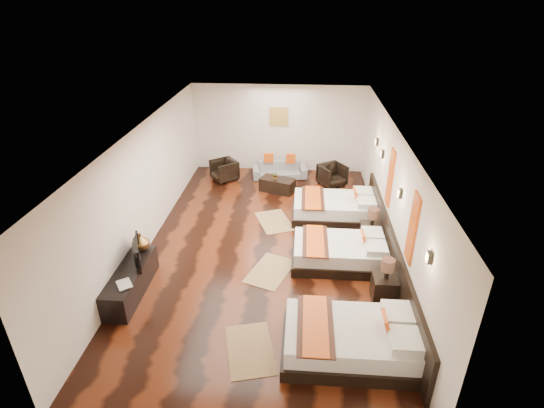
# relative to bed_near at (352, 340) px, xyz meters

# --- Properties ---
(floor) EXTENTS (5.50, 9.50, 0.01)m
(floor) POSITION_rel_bed_near_xyz_m (-1.70, 3.16, -0.29)
(floor) COLOR black
(floor) RESTS_ON ground
(ceiling) EXTENTS (5.50, 9.50, 0.01)m
(ceiling) POSITION_rel_bed_near_xyz_m (-1.70, 3.16, 2.51)
(ceiling) COLOR white
(ceiling) RESTS_ON floor
(back_wall) EXTENTS (5.50, 0.01, 2.80)m
(back_wall) POSITION_rel_bed_near_xyz_m (-1.70, 7.91, 1.11)
(back_wall) COLOR silver
(back_wall) RESTS_ON floor
(left_wall) EXTENTS (0.01, 9.50, 2.80)m
(left_wall) POSITION_rel_bed_near_xyz_m (-4.45, 3.16, 1.11)
(left_wall) COLOR silver
(left_wall) RESTS_ON floor
(right_wall) EXTENTS (0.01, 9.50, 2.80)m
(right_wall) POSITION_rel_bed_near_xyz_m (1.05, 3.16, 1.11)
(right_wall) COLOR silver
(right_wall) RESTS_ON floor
(headboard_panel) EXTENTS (0.08, 6.60, 0.90)m
(headboard_panel) POSITION_rel_bed_near_xyz_m (1.01, 2.36, 0.16)
(headboard_panel) COLOR black
(headboard_panel) RESTS_ON floor
(bed_near) EXTENTS (2.24, 1.40, 0.85)m
(bed_near) POSITION_rel_bed_near_xyz_m (0.00, 0.00, 0.00)
(bed_near) COLOR black
(bed_near) RESTS_ON floor
(bed_mid) EXTENTS (2.08, 1.31, 0.79)m
(bed_mid) POSITION_rel_bed_near_xyz_m (-0.00, 2.61, -0.02)
(bed_mid) COLOR black
(bed_mid) RESTS_ON floor
(bed_far) EXTENTS (2.20, 1.39, 0.84)m
(bed_far) POSITION_rel_bed_near_xyz_m (-0.00, 4.67, -0.00)
(bed_far) COLOR black
(bed_far) RESTS_ON floor
(nightstand_a) EXTENTS (0.47, 0.47, 0.94)m
(nightstand_a) POSITION_rel_bed_near_xyz_m (0.75, 1.41, 0.04)
(nightstand_a) COLOR black
(nightstand_a) RESTS_ON floor
(nightstand_b) EXTENTS (0.48, 0.48, 0.95)m
(nightstand_b) POSITION_rel_bed_near_xyz_m (0.75, 3.41, 0.04)
(nightstand_b) COLOR black
(nightstand_b) RESTS_ON floor
(jute_mat_near) EXTENTS (1.02, 1.35, 0.01)m
(jute_mat_near) POSITION_rel_bed_near_xyz_m (-1.68, -0.06, -0.29)
(jute_mat_near) COLOR #94734B
(jute_mat_near) RESTS_ON floor
(jute_mat_mid) EXTENTS (1.12, 1.39, 0.01)m
(jute_mat_mid) POSITION_rel_bed_near_xyz_m (-1.52, 2.16, -0.29)
(jute_mat_mid) COLOR #94734B
(jute_mat_mid) RESTS_ON floor
(jute_mat_far) EXTENTS (1.14, 1.39, 0.01)m
(jute_mat_far) POSITION_rel_bed_near_xyz_m (-1.58, 4.32, -0.29)
(jute_mat_far) COLOR #94734B
(jute_mat_far) RESTS_ON floor
(tv_console) EXTENTS (0.50, 1.80, 0.55)m
(tv_console) POSITION_rel_bed_near_xyz_m (-4.20, 1.25, -0.02)
(tv_console) COLOR black
(tv_console) RESTS_ON floor
(tv) EXTENTS (0.42, 0.84, 0.49)m
(tv) POSITION_rel_bed_near_xyz_m (-4.15, 1.48, 0.50)
(tv) COLOR black
(tv) RESTS_ON tv_console
(book) EXTENTS (0.39, 0.41, 0.03)m
(book) POSITION_rel_bed_near_xyz_m (-4.20, 0.71, 0.27)
(book) COLOR black
(book) RESTS_ON tv_console
(figurine) EXTENTS (0.43, 0.43, 0.38)m
(figurine) POSITION_rel_bed_near_xyz_m (-4.20, 1.97, 0.45)
(figurine) COLOR brown
(figurine) RESTS_ON tv_console
(sofa) EXTENTS (1.79, 0.92, 0.50)m
(sofa) POSITION_rel_bed_near_xyz_m (-1.62, 7.24, -0.04)
(sofa) COLOR gray
(sofa) RESTS_ON floor
(armchair_left) EXTENTS (1.01, 1.01, 0.66)m
(armchair_left) POSITION_rel_bed_near_xyz_m (-3.35, 6.88, 0.04)
(armchair_left) COLOR black
(armchair_left) RESTS_ON floor
(armchair_right) EXTENTS (1.00, 1.01, 0.67)m
(armchair_right) POSITION_rel_bed_near_xyz_m (0.02, 6.74, 0.04)
(armchair_right) COLOR black
(armchair_right) RESTS_ON floor
(coffee_table) EXTENTS (1.11, 0.82, 0.40)m
(coffee_table) POSITION_rel_bed_near_xyz_m (-1.62, 6.19, -0.09)
(coffee_table) COLOR black
(coffee_table) RESTS_ON floor
(table_plant) EXTENTS (0.28, 0.26, 0.25)m
(table_plant) POSITION_rel_bed_near_xyz_m (-1.68, 6.15, 0.23)
(table_plant) COLOR #2B591D
(table_plant) RESTS_ON coffee_table
(orange_panel_a) EXTENTS (0.04, 0.40, 1.30)m
(orange_panel_a) POSITION_rel_bed_near_xyz_m (1.03, 1.26, 1.41)
(orange_panel_a) COLOR #D86014
(orange_panel_a) RESTS_ON right_wall
(orange_panel_b) EXTENTS (0.04, 0.40, 1.30)m
(orange_panel_b) POSITION_rel_bed_near_xyz_m (1.03, 3.46, 1.41)
(orange_panel_b) COLOR #D86014
(orange_panel_b) RESTS_ON right_wall
(sconce_near) EXTENTS (0.07, 0.12, 0.18)m
(sconce_near) POSITION_rel_bed_near_xyz_m (1.01, 0.16, 1.56)
(sconce_near) COLOR black
(sconce_near) RESTS_ON right_wall
(sconce_mid) EXTENTS (0.07, 0.12, 0.18)m
(sconce_mid) POSITION_rel_bed_near_xyz_m (1.01, 2.36, 1.56)
(sconce_mid) COLOR black
(sconce_mid) RESTS_ON right_wall
(sconce_far) EXTENTS (0.07, 0.12, 0.18)m
(sconce_far) POSITION_rel_bed_near_xyz_m (1.01, 4.56, 1.56)
(sconce_far) COLOR black
(sconce_far) RESTS_ON right_wall
(sconce_lounge) EXTENTS (0.07, 0.12, 0.18)m
(sconce_lounge) POSITION_rel_bed_near_xyz_m (1.01, 5.46, 1.56)
(sconce_lounge) COLOR black
(sconce_lounge) RESTS_ON right_wall
(gold_artwork) EXTENTS (0.60, 0.04, 0.60)m
(gold_artwork) POSITION_rel_bed_near_xyz_m (-1.70, 7.89, 1.51)
(gold_artwork) COLOR #AD873F
(gold_artwork) RESTS_ON back_wall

